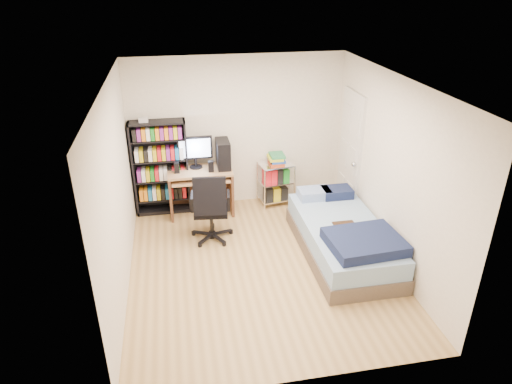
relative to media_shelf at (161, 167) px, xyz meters
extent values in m
cube|color=tan|center=(1.28, -1.84, -0.82)|extent=(3.50, 4.00, 0.04)
cube|color=silver|center=(1.28, -1.84, 1.72)|extent=(3.50, 4.00, 0.04)
cube|color=beige|center=(1.28, 0.18, 0.45)|extent=(3.50, 0.04, 2.50)
cube|color=beige|center=(1.28, -3.86, 0.45)|extent=(3.50, 0.04, 2.50)
cube|color=beige|center=(-0.49, -1.84, 0.45)|extent=(0.04, 4.00, 2.50)
cube|color=beige|center=(3.05, -1.84, 0.45)|extent=(0.04, 4.00, 2.50)
cube|color=black|center=(0.00, 0.00, -0.02)|extent=(0.88, 0.29, 1.56)
cube|color=black|center=(0.00, 0.00, -0.56)|extent=(0.82, 0.27, 0.02)
cube|color=red|center=(0.00, -0.01, -0.44)|extent=(0.76, 0.23, 0.18)
cube|color=black|center=(0.00, 0.00, -0.22)|extent=(0.82, 0.27, 0.02)
cube|color=#1A72B7|center=(0.00, -0.01, -0.10)|extent=(0.76, 0.23, 0.18)
cube|color=black|center=(0.00, 0.00, 0.12)|extent=(0.82, 0.27, 0.02)
cube|color=gold|center=(0.00, -0.01, 0.24)|extent=(0.76, 0.23, 0.18)
cube|color=black|center=(0.00, 0.00, 0.46)|extent=(0.82, 0.27, 0.02)
cube|color=#1B7C21|center=(0.00, -0.01, 0.58)|extent=(0.76, 0.23, 0.18)
cube|color=silver|center=(-0.19, 0.00, 0.79)|extent=(0.14, 0.12, 0.06)
cube|color=#A07552|center=(0.61, -0.16, -0.05)|extent=(1.02, 0.56, 0.04)
cube|color=#37261E|center=(0.12, -0.16, -0.44)|extent=(0.04, 0.56, 0.73)
cube|color=#37261E|center=(1.11, -0.16, -0.44)|extent=(0.04, 0.56, 0.73)
cube|color=#37261E|center=(0.61, 0.10, -0.42)|extent=(0.98, 0.03, 0.67)
cube|color=#A07552|center=(0.61, -0.24, -0.15)|extent=(0.92, 0.46, 0.03)
cube|color=black|center=(0.61, -0.26, -0.13)|extent=(0.45, 0.15, 0.03)
cube|color=black|center=(0.56, -0.05, 0.31)|extent=(0.55, 0.05, 0.37)
cube|color=silver|center=(0.56, -0.08, 0.31)|extent=(0.49, 0.01, 0.31)
cube|color=black|center=(1.00, -0.11, 0.19)|extent=(0.20, 0.43, 0.45)
cube|color=black|center=(0.26, -0.21, 0.05)|extent=(0.08, 0.08, 0.17)
cube|color=black|center=(0.79, -0.26, 0.05)|extent=(0.08, 0.08, 0.17)
cylinder|color=black|center=(0.70, -1.00, -0.53)|extent=(0.05, 0.05, 0.38)
cube|color=black|center=(0.70, -1.00, -0.32)|extent=(0.53, 0.53, 0.08)
cube|color=black|center=(0.68, -1.22, 0.00)|extent=(0.48, 0.20, 0.56)
cube|color=black|center=(0.44, -0.97, -0.18)|extent=(0.07, 0.30, 0.22)
cube|color=black|center=(0.96, -1.03, -0.18)|extent=(0.07, 0.30, 0.22)
cylinder|color=white|center=(1.65, -0.30, -0.43)|extent=(0.03, 0.03, 0.74)
cylinder|color=white|center=(2.18, -0.22, -0.43)|extent=(0.03, 0.03, 0.74)
cylinder|color=white|center=(1.60, 0.08, -0.43)|extent=(0.03, 0.03, 0.74)
cylinder|color=white|center=(2.13, 0.16, -0.43)|extent=(0.03, 0.03, 0.74)
cube|color=white|center=(1.89, -0.07, -0.69)|extent=(0.59, 0.45, 0.02)
cube|color=white|center=(1.89, -0.07, -0.38)|extent=(0.59, 0.45, 0.02)
cube|color=white|center=(1.89, -0.07, -0.07)|extent=(0.59, 0.45, 0.02)
cube|color=#983715|center=(1.89, -0.07, 0.02)|extent=(0.27, 0.33, 0.17)
cube|color=brown|center=(2.47, -1.76, -0.69)|extent=(1.08, 2.16, 0.22)
cube|color=#80A2C0|center=(2.47, -1.76, -0.45)|extent=(1.04, 2.12, 0.26)
cube|color=#131C3D|center=(2.53, -2.35, -0.26)|extent=(0.97, 0.82, 0.15)
cube|color=#A8C6EE|center=(2.31, -0.90, -0.25)|extent=(0.49, 0.32, 0.14)
cube|color=#131C3D|center=(2.67, -0.92, -0.25)|extent=(0.45, 0.32, 0.14)
cube|color=#452A16|center=(2.47, -1.81, -0.32)|extent=(0.30, 0.24, 0.02)
cube|color=silver|center=(3.01, -0.49, 0.20)|extent=(0.05, 0.80, 2.00)
sphere|color=#BCBCC0|center=(2.95, -0.81, 0.15)|extent=(0.08, 0.08, 0.08)
camera|label=1|loc=(0.27, -6.94, 2.84)|focal=32.00mm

